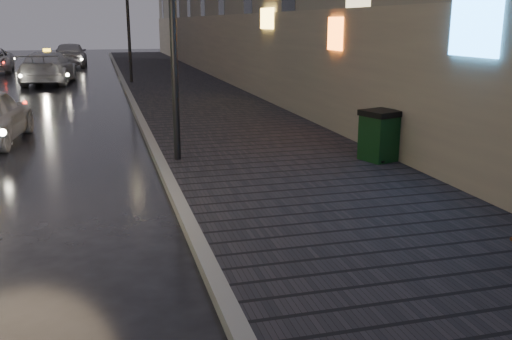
{
  "coord_description": "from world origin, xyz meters",
  "views": [
    {
      "loc": [
        0.4,
        -5.41,
        2.88
      ],
      "look_at": [
        2.46,
        2.11,
        0.85
      ],
      "focal_mm": 40.0,
      "sensor_mm": 36.0,
      "label": 1
    }
  ],
  "objects": [
    {
      "name": "trash_bin",
      "position": [
        5.8,
        4.84,
        0.67
      ],
      "size": [
        0.84,
        0.84,
        1.02
      ],
      "rotation": [
        0.0,
        0.0,
        0.31
      ],
      "color": "black",
      "rests_on": "sidewalk"
    },
    {
      "name": "curb",
      "position": [
        1.5,
        21.0,
        0.07
      ],
      "size": [
        0.2,
        58.0,
        0.15
      ],
      "primitive_type": "cube",
      "color": "slate",
      "rests_on": "ground"
    },
    {
      "name": "ground",
      "position": [
        0.0,
        0.0,
        0.0
      ],
      "size": [
        120.0,
        120.0,
        0.0
      ],
      "primitive_type": "plane",
      "color": "black",
      "rests_on": "ground"
    },
    {
      "name": "taxi_mid",
      "position": [
        -1.93,
        23.96,
        0.76
      ],
      "size": [
        2.62,
        5.41,
        1.52
      ],
      "primitive_type": "imported",
      "rotation": [
        0.0,
        0.0,
        3.05
      ],
      "color": "silver",
      "rests_on": "ground"
    },
    {
      "name": "lamp_far",
      "position": [
        1.85,
        22.0,
        3.49
      ],
      "size": [
        0.36,
        0.36,
        5.28
      ],
      "color": "black",
      "rests_on": "sidewalk"
    },
    {
      "name": "car_far",
      "position": [
        -1.32,
        34.89,
        0.82
      ],
      "size": [
        2.06,
        4.84,
        1.63
      ],
      "primitive_type": "imported",
      "rotation": [
        0.0,
        0.0,
        3.11
      ],
      "color": "#A3A3AB",
      "rests_on": "ground"
    },
    {
      "name": "sidewalk",
      "position": [
        3.9,
        21.0,
        0.07
      ],
      "size": [
        4.6,
        58.0,
        0.15
      ],
      "primitive_type": "cube",
      "color": "black",
      "rests_on": "ground"
    }
  ]
}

